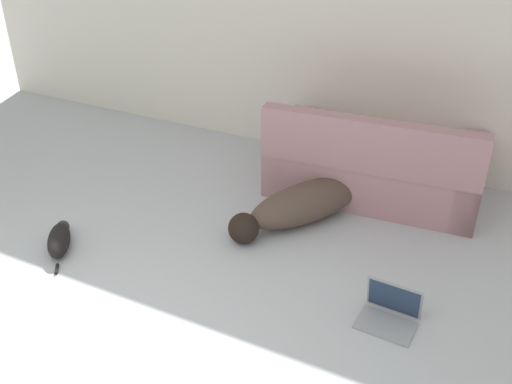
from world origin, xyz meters
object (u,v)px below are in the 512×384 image
Objects in this scene: couch at (374,167)px; laptop_open at (390,309)px; dog at (301,205)px; cat at (59,239)px.

laptop_open is at bearing 106.20° from couch.
couch is 0.80m from dog.
couch is 1.33× the size of dog.
couch is 2.64m from cat.
couch is 1.63m from laptop_open.
cat is at bearing -20.88° from dog.
couch is 4.94× the size of laptop_open.
couch is at bearing 113.67° from laptop_open.
laptop_open reaches higher than cat.
couch reaches higher than dog.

